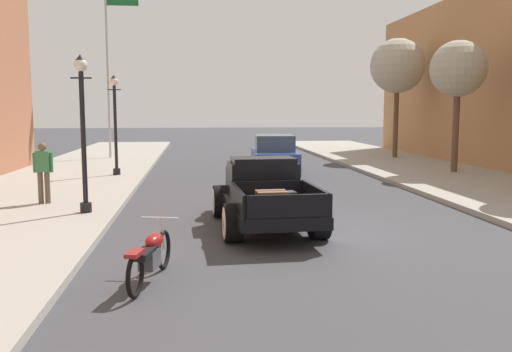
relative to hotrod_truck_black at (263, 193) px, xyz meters
name	(u,v)px	position (x,y,z in m)	size (l,w,h in m)	color
ground_plane	(310,230)	(0.97, -0.73, -0.75)	(140.00, 140.00, 0.00)	#3D3D42
hotrod_truck_black	(263,193)	(0.00, 0.00, 0.00)	(2.34, 5.00, 1.58)	black
motorcycle_parked	(150,255)	(-2.28, -4.10, -0.31)	(0.72, 2.08, 0.93)	black
car_background_blue	(274,156)	(1.66, 9.80, 0.01)	(2.07, 4.40, 1.65)	#284293
pedestrian_sidewalk_left	(43,169)	(-5.66, 2.75, 0.33)	(0.53, 0.22, 1.65)	brown
street_lamp_near	(83,122)	(-4.28, 1.25, 1.63)	(0.50, 0.32, 3.85)	black
street_lamp_far	(115,117)	(-4.63, 9.24, 1.63)	(0.50, 0.32, 3.85)	black
flagpole	(112,50)	(-5.82, 17.17, 5.02)	(1.74, 0.16, 9.16)	#B2B2B7
street_tree_second	(458,70)	(8.94, 8.74, 3.50)	(2.25, 2.25, 5.28)	brown
street_tree_third	(397,66)	(9.06, 15.79, 4.18)	(2.85, 2.85, 6.24)	brown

